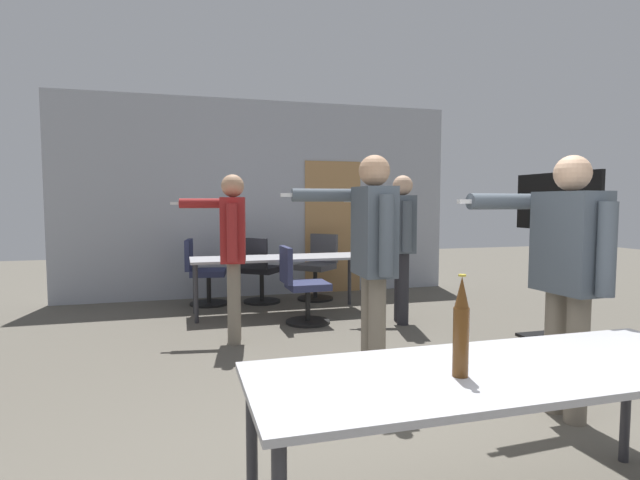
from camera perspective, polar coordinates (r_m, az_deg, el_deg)
The scene contains 13 objects.
back_wall at distance 7.62m, azimuth -6.39°, elevation 4.61°, with size 5.94×0.12×2.93m.
conference_table_near at distance 2.32m, azimuth 20.03°, elevation -14.90°, with size 2.16×0.74×0.72m.
conference_table_far at distance 6.36m, azimuth -4.70°, elevation -2.52°, with size 2.20×0.65×0.72m.
tv_screen at distance 5.54m, azimuth 25.28°, elevation 0.52°, with size 0.44×1.14×1.71m.
person_far_watching at distance 3.60m, azimuth 26.42°, elevation -2.25°, with size 0.80×0.66×1.72m.
person_left_plaid at distance 5.07m, azimuth -10.03°, elevation -0.17°, with size 0.75×0.70×1.69m.
person_center_tall at distance 3.82m, azimuth 5.95°, elevation -0.82°, with size 0.79×0.66×1.77m.
person_near_casual at distance 5.87m, azimuth 9.23°, elevation 0.64°, with size 0.75×0.76×1.73m.
office_chair_side_rolled at distance 5.83m, azimuth -2.13°, elevation -5.52°, with size 0.55×0.52×0.91m.
office_chair_far_left at distance 7.06m, azimuth -13.23°, elevation -3.88°, with size 0.58×0.52×0.91m.
office_chair_far_right at distance 7.31m, azimuth -0.25°, elevation -3.29°, with size 0.69×0.68×0.94m.
office_chair_near_pushed at distance 7.02m, azimuth -6.98°, elevation -3.71°, with size 0.67×0.69×0.93m.
beer_bottle at distance 2.09m, azimuth 15.82°, elevation -9.71°, with size 0.06×0.06×0.41m.
Camera 1 is at (-1.21, -1.50, 1.42)m, focal length 28.00 mm.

